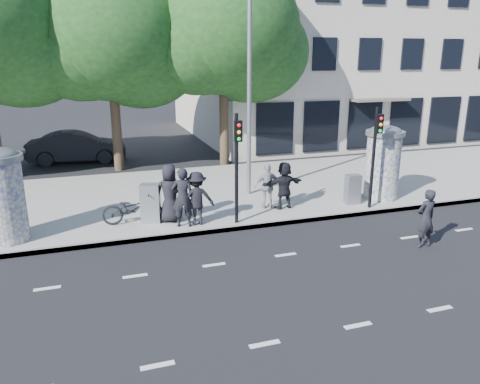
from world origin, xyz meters
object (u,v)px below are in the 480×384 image
object	(u,v)px
ped_e	(268,186)
ped_a	(170,193)
street_lamp	(250,66)
traffic_pole_far	(375,148)
ad_column_left	(1,193)
man_road	(426,218)
cabinet_left	(151,203)
ad_column_right	(383,161)
bicycle	(133,209)
traffic_pole_near	(237,158)
car_mid	(77,147)
ped_b	(183,197)
cabinet_right	(353,189)
ped_d	(197,198)
ped_f	(284,185)

from	to	relation	value
ped_e	ped_a	bearing A→B (deg)	12.11
street_lamp	traffic_pole_far	bearing A→B (deg)	-39.88
ad_column_left	man_road	distance (m)	11.76
street_lamp	cabinet_left	xyz separation A→B (m)	(-3.92, -1.88, -4.04)
traffic_pole_far	cabinet_left	size ratio (longest dim) A/B	2.79
ad_column_right	bicycle	size ratio (longest dim) A/B	1.43
traffic_pole_near	cabinet_left	xyz separation A→B (m)	(-2.52, 0.96, -1.47)
cabinet_left	car_mid	xyz separation A→B (m)	(-2.20, 10.28, 0.01)
street_lamp	cabinet_left	distance (m)	5.93
ped_b	cabinet_left	world-z (taller)	ped_b
ad_column_left	cabinet_right	distance (m)	11.09
ped_a	man_road	bearing A→B (deg)	155.85
ped_a	ad_column_right	bearing A→B (deg)	-172.38
ad_column_right	ad_column_left	bearing A→B (deg)	-179.08
ped_b	cabinet_right	bearing A→B (deg)	-164.43
ped_a	man_road	size ratio (longest dim) A/B	1.09
traffic_pole_near	ped_d	xyz separation A→B (m)	(-1.20, 0.30, -1.25)
man_road	street_lamp	bearing A→B (deg)	-68.20
ad_column_right	bicycle	bearing A→B (deg)	179.62
ped_f	car_mid	xyz separation A→B (m)	(-6.68, 10.33, -0.19)
street_lamp	cabinet_right	xyz separation A→B (m)	(3.06, -2.21, -4.12)
cabinet_left	man_road	bearing A→B (deg)	-13.42
traffic_pole_far	ped_a	bearing A→B (deg)	173.16
ped_a	ped_e	world-z (taller)	ped_a
ped_b	cabinet_right	size ratio (longest dim) A/B	1.77
ped_f	cabinet_left	distance (m)	4.49
ad_column_left	ped_a	size ratio (longest dim) A/B	1.44
traffic_pole_near	ped_b	world-z (taller)	traffic_pole_near
ped_b	ped_d	xyz separation A→B (m)	(0.44, 0.04, -0.08)
street_lamp	bicycle	distance (m)	6.39
traffic_pole_near	ped_a	world-z (taller)	traffic_pole_near
cabinet_right	car_mid	size ratio (longest dim) A/B	0.22
ad_column_right	cabinet_right	bearing A→B (deg)	-168.53
bicycle	car_mid	bearing A→B (deg)	15.89
street_lamp	ped_e	bearing A→B (deg)	-88.61
street_lamp	ped_a	xyz separation A→B (m)	(-3.32, -2.03, -3.73)
traffic_pole_near	cabinet_left	distance (m)	3.07
traffic_pole_near	car_mid	distance (m)	12.28
traffic_pole_far	ped_b	xyz separation A→B (m)	(-6.44, 0.26, -1.16)
street_lamp	ped_f	xyz separation A→B (m)	(0.56, -1.93, -3.83)
bicycle	man_road	bearing A→B (deg)	-111.20
ped_f	cabinet_right	bearing A→B (deg)	169.11
ad_column_right	cabinet_left	xyz separation A→B (m)	(-8.32, 0.05, -0.78)
traffic_pole_far	street_lamp	world-z (taller)	street_lamp
traffic_pole_far	ped_e	size ratio (longest dim) A/B	2.20
street_lamp	car_mid	xyz separation A→B (m)	(-6.12, 8.40, -4.02)
traffic_pole_far	ped_f	size ratio (longest dim) A/B	2.10
ped_f	bicycle	bearing A→B (deg)	-5.20
ped_b	ped_e	size ratio (longest dim) A/B	1.19
traffic_pole_far	bicycle	bearing A→B (deg)	173.00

